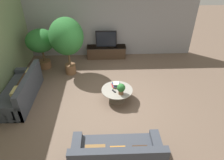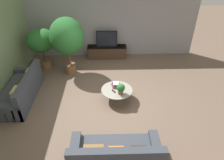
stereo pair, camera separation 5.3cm
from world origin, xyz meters
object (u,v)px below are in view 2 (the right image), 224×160
Objects in this scene: couch_near_entry at (116,155)px; potted_palm_corner at (67,37)px; media_console at (107,52)px; potted_palm_tall at (41,42)px; coffee_table at (117,93)px; couch_by_wall at (22,91)px; television at (107,39)px; potted_plant_tabletop at (121,88)px.

potted_palm_corner is at bearing -68.75° from couch_near_entry.
potted_palm_tall is at bearing -162.25° from media_console.
potted_palm_tall is 0.74× the size of potted_palm_corner.
coffee_table is 0.45× the size of couch_by_wall.
couch_near_entry reaches higher than coffee_table.
television is 3.87m from couch_by_wall.
potted_palm_corner reaches higher than potted_palm_tall.
potted_palm_tall is (-2.58, 4.36, 0.78)m from couch_near_entry.
couch_by_wall and couch_near_entry have the same top height.
potted_palm_tall is (-2.43, -0.78, 0.24)m from television.
potted_palm_corner is (1.30, 1.51, 1.12)m from couch_by_wall.
couch_by_wall is 3.08m from potted_plant_tabletop.
potted_palm_corner is at bearing -137.34° from media_console.
couch_by_wall is 3.68m from couch_near_entry.
couch_by_wall is 1.10× the size of couch_near_entry.
potted_palm_tall reaches higher than potted_plant_tabletop.
potted_palm_corner is at bearing -24.23° from potted_palm_tall.
couch_by_wall is 2.15m from potted_palm_tall.
couch_near_entry is 5.13m from potted_palm_tall.
media_console is 3.18m from potted_plant_tabletop.
coffee_table is 0.61× the size of potted_palm_tall.
coffee_table is 2.95m from couch_by_wall.
coffee_table is 0.45× the size of potted_palm_corner.
potted_palm_tall is at bearing 141.61° from coffee_table.
media_console reaches higher than coffee_table.
couch_near_entry is 4.32m from potted_palm_corner.
media_console is 1.06× the size of potted_palm_tall.
coffee_table is at bearing -84.52° from television.
media_console is 4.78× the size of potted_plant_tabletop.
couch_by_wall is 2.29m from potted_palm_corner.
television reaches higher than potted_plant_tabletop.
media_console is at bearing 17.75° from potted_palm_tall.
television reaches higher than coffee_table.
television is 5.17m from couch_near_entry.
media_console is at bearing 136.11° from couch_by_wall.
couch_by_wall reaches higher than media_console.
couch_by_wall is at bearing -130.68° from potted_palm_corner.
potted_plant_tabletop is at bearing 83.01° from couch_by_wall.
media_console is at bearing 42.66° from potted_palm_corner.
potted_palm_corner is at bearing 132.82° from potted_plant_tabletop.
television reaches higher than media_console.
potted_palm_corner reaches higher than couch_by_wall.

